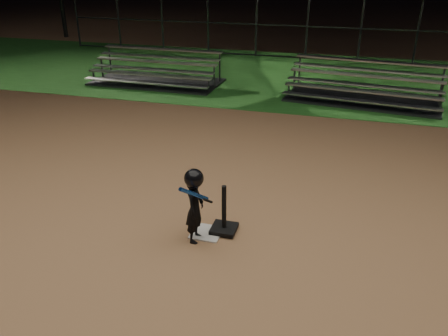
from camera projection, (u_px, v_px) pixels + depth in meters
ground at (206, 233)px, 7.11m from camera, size 80.00×80.00×0.00m
grass_strip at (295, 77)px, 15.83m from camera, size 60.00×8.00×0.01m
home_plate at (206, 233)px, 7.10m from camera, size 0.45×0.45×0.02m
batting_tee at (224, 222)px, 7.09m from camera, size 0.38×0.38×0.76m
child_batter at (195, 203)px, 6.70m from camera, size 0.40×0.62×1.16m
bleacher_left at (156, 77)px, 15.02m from camera, size 4.13×2.09×1.00m
bleacher_right at (363, 93)px, 13.27m from camera, size 4.43×2.55×1.03m
backstop_fence at (307, 26)px, 17.92m from camera, size 20.08×0.08×2.50m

